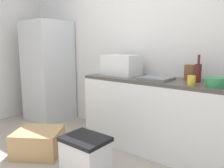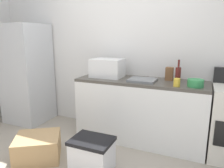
{
  "view_description": "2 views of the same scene",
  "coord_description": "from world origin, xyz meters",
  "px_view_note": "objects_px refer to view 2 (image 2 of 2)",
  "views": [
    {
      "loc": [
        1.59,
        -1.28,
        1.3
      ],
      "look_at": [
        -0.18,
        0.95,
        0.82
      ],
      "focal_mm": 36.75,
      "sensor_mm": 36.0,
      "label": 1
    },
    {
      "loc": [
        1.06,
        -1.6,
        1.5
      ],
      "look_at": [
        -0.06,
        1.02,
        0.85
      ],
      "focal_mm": 33.68,
      "sensor_mm": 36.0,
      "label": 2
    }
  ],
  "objects_px": {
    "mixing_bowl": "(195,83)",
    "knife_block": "(169,74)",
    "refrigerator": "(27,74)",
    "coffee_mug": "(177,82)",
    "wine_bottle": "(178,74)",
    "storage_bin": "(92,154)",
    "cardboard_box_medium": "(38,147)",
    "microwave": "(107,68)"
  },
  "relations": [
    {
      "from": "cardboard_box_medium",
      "to": "mixing_bowl",
      "type": "bearing_deg",
      "value": 26.26
    },
    {
      "from": "microwave",
      "to": "coffee_mug",
      "type": "xyz_separation_m",
      "value": [
        1.03,
        -0.22,
        -0.09
      ]
    },
    {
      "from": "refrigerator",
      "to": "wine_bottle",
      "type": "height_order",
      "value": "refrigerator"
    },
    {
      "from": "microwave",
      "to": "coffee_mug",
      "type": "relative_size",
      "value": 4.6
    },
    {
      "from": "microwave",
      "to": "storage_bin",
      "type": "relative_size",
      "value": 1.0
    },
    {
      "from": "refrigerator",
      "to": "wine_bottle",
      "type": "bearing_deg",
      "value": 1.98
    },
    {
      "from": "knife_block",
      "to": "mixing_bowl",
      "type": "distance_m",
      "value": 0.45
    },
    {
      "from": "mixing_bowl",
      "to": "knife_block",
      "type": "bearing_deg",
      "value": 142.41
    },
    {
      "from": "wine_bottle",
      "to": "storage_bin",
      "type": "distance_m",
      "value": 1.48
    },
    {
      "from": "microwave",
      "to": "wine_bottle",
      "type": "xyz_separation_m",
      "value": [
        1.01,
        0.02,
        -0.03
      ]
    },
    {
      "from": "knife_block",
      "to": "cardboard_box_medium",
      "type": "xyz_separation_m",
      "value": [
        -1.38,
        -1.13,
        -0.84
      ]
    },
    {
      "from": "refrigerator",
      "to": "microwave",
      "type": "xyz_separation_m",
      "value": [
        1.53,
        0.07,
        0.19
      ]
    },
    {
      "from": "knife_block",
      "to": "storage_bin",
      "type": "height_order",
      "value": "knife_block"
    },
    {
      "from": "refrigerator",
      "to": "coffee_mug",
      "type": "relative_size",
      "value": 16.99
    },
    {
      "from": "cardboard_box_medium",
      "to": "refrigerator",
      "type": "bearing_deg",
      "value": 137.77
    },
    {
      "from": "wine_bottle",
      "to": "cardboard_box_medium",
      "type": "height_order",
      "value": "wine_bottle"
    },
    {
      "from": "refrigerator",
      "to": "mixing_bowl",
      "type": "bearing_deg",
      "value": -1.64
    },
    {
      "from": "cardboard_box_medium",
      "to": "microwave",
      "type": "bearing_deg",
      "value": 63.71
    },
    {
      "from": "wine_bottle",
      "to": "mixing_bowl",
      "type": "relative_size",
      "value": 1.58
    },
    {
      "from": "wine_bottle",
      "to": "cardboard_box_medium",
      "type": "bearing_deg",
      "value": -145.88
    },
    {
      "from": "microwave",
      "to": "storage_bin",
      "type": "height_order",
      "value": "microwave"
    },
    {
      "from": "microwave",
      "to": "knife_block",
      "type": "xyz_separation_m",
      "value": [
        0.89,
        0.12,
        -0.05
      ]
    },
    {
      "from": "refrigerator",
      "to": "storage_bin",
      "type": "relative_size",
      "value": 3.69
    },
    {
      "from": "coffee_mug",
      "to": "storage_bin",
      "type": "distance_m",
      "value": 1.31
    },
    {
      "from": "refrigerator",
      "to": "coffee_mug",
      "type": "distance_m",
      "value": 2.56
    },
    {
      "from": "mixing_bowl",
      "to": "microwave",
      "type": "bearing_deg",
      "value": 173.09
    },
    {
      "from": "microwave",
      "to": "mixing_bowl",
      "type": "xyz_separation_m",
      "value": [
        1.24,
        -0.15,
        -0.09
      ]
    },
    {
      "from": "microwave",
      "to": "cardboard_box_medium",
      "type": "distance_m",
      "value": 1.43
    },
    {
      "from": "knife_block",
      "to": "storage_bin",
      "type": "bearing_deg",
      "value": -121.44
    },
    {
      "from": "mixing_bowl",
      "to": "storage_bin",
      "type": "xyz_separation_m",
      "value": [
        -1.0,
        -0.79,
        -0.75
      ]
    },
    {
      "from": "microwave",
      "to": "wine_bottle",
      "type": "bearing_deg",
      "value": 0.95
    },
    {
      "from": "coffee_mug",
      "to": "cardboard_box_medium",
      "type": "xyz_separation_m",
      "value": [
        -1.52,
        -0.78,
        -0.8
      ]
    },
    {
      "from": "microwave",
      "to": "wine_bottle",
      "type": "distance_m",
      "value": 1.01
    },
    {
      "from": "microwave",
      "to": "mixing_bowl",
      "type": "height_order",
      "value": "microwave"
    },
    {
      "from": "storage_bin",
      "to": "microwave",
      "type": "bearing_deg",
      "value": 104.0
    },
    {
      "from": "knife_block",
      "to": "storage_bin",
      "type": "xyz_separation_m",
      "value": [
        -0.65,
        -1.06,
        -0.8
      ]
    },
    {
      "from": "knife_block",
      "to": "refrigerator",
      "type": "bearing_deg",
      "value": -175.46
    },
    {
      "from": "wine_bottle",
      "to": "knife_block",
      "type": "height_order",
      "value": "wine_bottle"
    },
    {
      "from": "wine_bottle",
      "to": "mixing_bowl",
      "type": "distance_m",
      "value": 0.29
    },
    {
      "from": "wine_bottle",
      "to": "knife_block",
      "type": "xyz_separation_m",
      "value": [
        -0.13,
        0.1,
        -0.02
      ]
    },
    {
      "from": "refrigerator",
      "to": "microwave",
      "type": "relative_size",
      "value": 3.69
    },
    {
      "from": "refrigerator",
      "to": "mixing_bowl",
      "type": "height_order",
      "value": "refrigerator"
    }
  ]
}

